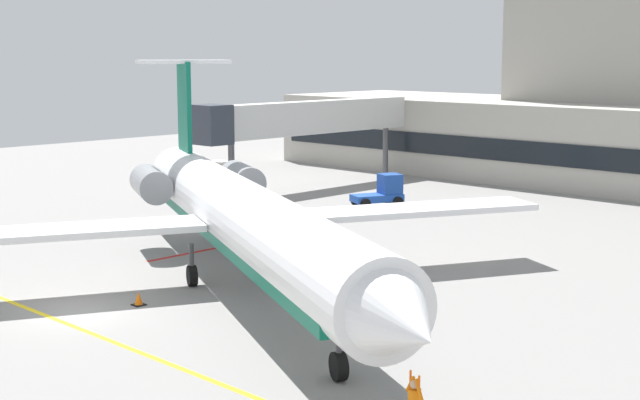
# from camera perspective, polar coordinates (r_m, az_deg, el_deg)

# --- Properties ---
(ground) EXTENTS (120.00, 120.00, 0.11)m
(ground) POSITION_cam_1_polar(r_m,az_deg,el_deg) (36.70, -14.84, -6.88)
(ground) COLOR gray
(terminal_building) EXTENTS (55.65, 15.33, 18.88)m
(terminal_building) POSITION_cam_1_polar(r_m,az_deg,el_deg) (73.72, 18.02, 5.94)
(terminal_building) COLOR #ADA89E
(terminal_building) RESTS_ON ground
(jet_bridge_west) EXTENTS (2.40, 20.43, 6.47)m
(jet_bridge_west) POSITION_cam_1_polar(r_m,az_deg,el_deg) (67.05, -1.13, 5.07)
(jet_bridge_west) COLOR silver
(jet_bridge_west) RESTS_ON ground
(regional_jet) EXTENTS (33.26, 27.02, 9.50)m
(regional_jet) POSITION_cam_1_polar(r_m,az_deg,el_deg) (38.71, -4.97, -0.99)
(regional_jet) COLOR white
(regional_jet) RESTS_ON ground
(baggage_tug) EXTENTS (2.82, 3.58, 2.09)m
(baggage_tug) POSITION_cam_1_polar(r_m,az_deg,el_deg) (59.51, 3.93, 0.51)
(baggage_tug) COLOR #1E4CB2
(baggage_tug) RESTS_ON ground
(pushback_tractor) EXTENTS (4.03, 2.57, 2.34)m
(pushback_tractor) POSITION_cam_1_polar(r_m,az_deg,el_deg) (64.70, -5.86, 1.27)
(pushback_tractor) COLOR silver
(pushback_tractor) RESTS_ON ground
(belt_loader) EXTENTS (2.59, 4.18, 1.88)m
(belt_loader) POSITION_cam_1_polar(r_m,az_deg,el_deg) (47.66, -2.42, -1.75)
(belt_loader) COLOR #19389E
(belt_loader) RESTS_ON ground
(safety_cone_alpha) EXTENTS (0.47, 0.47, 0.55)m
(safety_cone_alpha) POSITION_cam_1_polar(r_m,az_deg,el_deg) (37.14, -11.23, -6.08)
(safety_cone_alpha) COLOR orange
(safety_cone_alpha) RESTS_ON ground
(safety_cone_bravo) EXTENTS (0.47, 0.47, 0.55)m
(safety_cone_bravo) POSITION_cam_1_polar(r_m,az_deg,el_deg) (31.81, 2.14, -8.51)
(safety_cone_bravo) COLOR orange
(safety_cone_bravo) RESTS_ON ground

